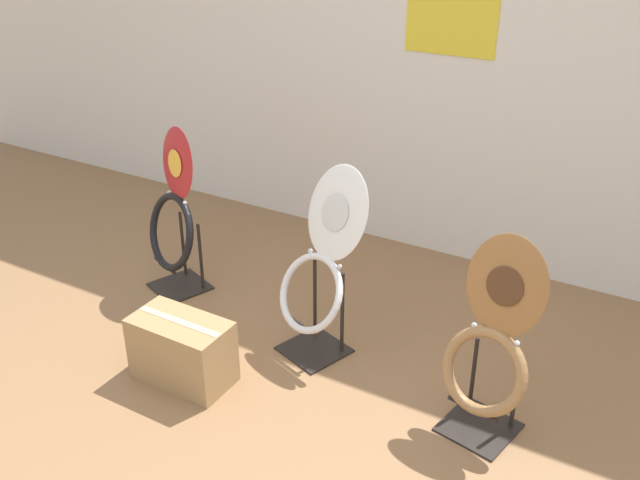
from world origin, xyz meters
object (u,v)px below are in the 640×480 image
at_px(toilet_seat_display_crimson_swirl, 174,218).
at_px(storage_box, 182,350).
at_px(toilet_seat_display_woodgrain, 491,347).
at_px(toilet_seat_display_white_plain, 322,265).

height_order(toilet_seat_display_crimson_swirl, storage_box, toilet_seat_display_crimson_swirl).
bearing_deg(toilet_seat_display_woodgrain, toilet_seat_display_white_plain, 169.32).
xyz_separation_m(toilet_seat_display_white_plain, storage_box, (-0.42, -0.53, -0.30)).
xyz_separation_m(toilet_seat_display_crimson_swirl, storage_box, (0.54, -0.62, -0.27)).
relative_size(toilet_seat_display_crimson_swirl, toilet_seat_display_white_plain, 1.01).
relative_size(toilet_seat_display_crimson_swirl, storage_box, 2.04).
bearing_deg(storage_box, toilet_seat_display_crimson_swirl, 131.06).
bearing_deg(toilet_seat_display_crimson_swirl, toilet_seat_display_white_plain, -5.69).
relative_size(toilet_seat_display_woodgrain, storage_box, 1.91).
bearing_deg(storage_box, toilet_seat_display_white_plain, 51.07).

